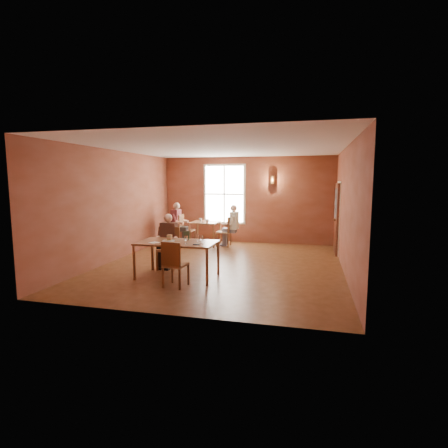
% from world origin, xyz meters
% --- Properties ---
extents(ground, '(6.00, 7.00, 0.01)m').
position_xyz_m(ground, '(0.00, 0.00, 0.00)').
color(ground, brown).
rests_on(ground, ground).
extents(wall_back, '(6.00, 0.04, 3.00)m').
position_xyz_m(wall_back, '(0.00, 3.50, 1.50)').
color(wall_back, brown).
rests_on(wall_back, ground).
extents(wall_front, '(6.00, 0.04, 3.00)m').
position_xyz_m(wall_front, '(0.00, -3.50, 1.50)').
color(wall_front, brown).
rests_on(wall_front, ground).
extents(wall_left, '(0.04, 7.00, 3.00)m').
position_xyz_m(wall_left, '(-3.00, 0.00, 1.50)').
color(wall_left, brown).
rests_on(wall_left, ground).
extents(wall_right, '(0.04, 7.00, 3.00)m').
position_xyz_m(wall_right, '(3.00, 0.00, 1.50)').
color(wall_right, brown).
rests_on(wall_right, ground).
extents(ceiling, '(6.00, 7.00, 0.04)m').
position_xyz_m(ceiling, '(0.00, 0.00, 3.00)').
color(ceiling, white).
rests_on(ceiling, wall_back).
extents(window, '(1.36, 0.10, 1.96)m').
position_xyz_m(window, '(-0.80, 3.45, 1.70)').
color(window, white).
rests_on(window, wall_back).
extents(door, '(0.12, 1.04, 2.10)m').
position_xyz_m(door, '(2.94, 2.30, 1.05)').
color(door, maroon).
rests_on(door, ground).
extents(wall_sconce, '(0.16, 0.16, 0.28)m').
position_xyz_m(wall_sconce, '(0.90, 3.40, 2.20)').
color(wall_sconce, brown).
rests_on(wall_sconce, wall_back).
extents(main_table, '(1.74, 0.98, 0.82)m').
position_xyz_m(main_table, '(-0.69, -1.37, 0.41)').
color(main_table, brown).
rests_on(main_table, ground).
extents(chair_diner_main, '(0.45, 0.45, 1.03)m').
position_xyz_m(chair_diner_main, '(-1.19, -0.72, 0.51)').
color(chair_diner_main, brown).
rests_on(chair_diner_main, ground).
extents(diner_main, '(0.52, 0.52, 1.30)m').
position_xyz_m(diner_main, '(-1.19, -0.75, 0.65)').
color(diner_main, '#311F14').
rests_on(diner_main, ground).
extents(chair_empty, '(0.47, 0.47, 0.96)m').
position_xyz_m(chair_empty, '(-0.47, -2.02, 0.48)').
color(chair_empty, brown).
rests_on(chair_empty, ground).
extents(plate_food, '(0.33, 0.33, 0.04)m').
position_xyz_m(plate_food, '(-0.91, -1.35, 0.84)').
color(plate_food, white).
rests_on(plate_food, main_table).
extents(sandwich, '(0.10, 0.10, 0.12)m').
position_xyz_m(sandwich, '(-0.90, -1.29, 0.88)').
color(sandwich, tan).
rests_on(sandwich, main_table).
extents(goblet_a, '(0.10, 0.10, 0.20)m').
position_xyz_m(goblet_a, '(-0.24, -1.27, 0.92)').
color(goblet_a, white).
rests_on(goblet_a, main_table).
extents(goblet_b, '(0.10, 0.10, 0.20)m').
position_xyz_m(goblet_b, '(-0.09, -1.45, 0.92)').
color(goblet_b, white).
rests_on(goblet_b, main_table).
extents(goblet_c, '(0.10, 0.10, 0.20)m').
position_xyz_m(goblet_c, '(-0.40, -1.58, 0.92)').
color(goblet_c, white).
rests_on(goblet_c, main_table).
extents(menu_stand, '(0.14, 0.08, 0.22)m').
position_xyz_m(menu_stand, '(-0.55, -1.14, 0.93)').
color(menu_stand, '#2A4430').
rests_on(menu_stand, main_table).
extents(knife, '(0.21, 0.02, 0.00)m').
position_xyz_m(knife, '(-0.78, -1.61, 0.82)').
color(knife, silver).
rests_on(knife, main_table).
extents(napkin, '(0.25, 0.25, 0.01)m').
position_xyz_m(napkin, '(-1.14, -1.60, 0.82)').
color(napkin, white).
rests_on(napkin, main_table).
extents(sunglasses, '(0.14, 0.04, 0.02)m').
position_xyz_m(sunglasses, '(-0.15, -1.64, 0.83)').
color(sunglasses, black).
rests_on(sunglasses, main_table).
extents(second_table, '(0.90, 0.90, 0.80)m').
position_xyz_m(second_table, '(-1.26, 2.58, 0.40)').
color(second_table, brown).
rests_on(second_table, ground).
extents(chair_diner_white, '(0.44, 0.44, 0.99)m').
position_xyz_m(chair_diner_white, '(-0.61, 2.58, 0.49)').
color(chair_diner_white, '#482413').
rests_on(chair_diner_white, ground).
extents(diner_white, '(0.53, 0.53, 1.33)m').
position_xyz_m(diner_white, '(-0.58, 2.58, 0.67)').
color(diner_white, white).
rests_on(diner_white, ground).
extents(chair_diner_maroon, '(0.45, 0.45, 1.02)m').
position_xyz_m(chair_diner_maroon, '(-1.91, 2.58, 0.51)').
color(chair_diner_maroon, brown).
rests_on(chair_diner_maroon, ground).
extents(diner_maroon, '(0.56, 0.56, 1.39)m').
position_xyz_m(diner_maroon, '(-1.94, 2.58, 0.70)').
color(diner_maroon, maroon).
rests_on(diner_maroon, ground).
extents(cup_a, '(0.16, 0.16, 0.11)m').
position_xyz_m(cup_a, '(-1.14, 2.45, 0.85)').
color(cup_a, white).
rests_on(cup_a, second_table).
extents(cup_b, '(0.15, 0.15, 0.10)m').
position_xyz_m(cup_b, '(-1.47, 2.74, 0.85)').
color(cup_b, silver).
rests_on(cup_b, second_table).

